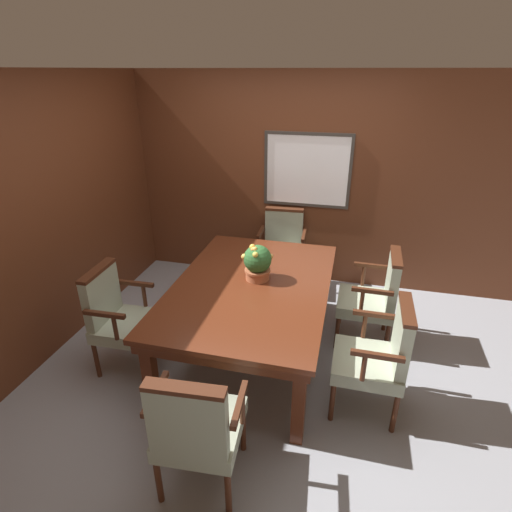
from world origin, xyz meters
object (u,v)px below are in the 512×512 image
chair_right_far (375,295)px  chair_right_near (379,354)px  chair_head_far (282,246)px  chair_head_near (197,426)px  chair_left_near (119,315)px  dining_table (252,292)px  potted_plant (257,262)px

chair_right_far → chair_right_near: (0.02, -0.88, 0.00)m
chair_head_far → chair_right_near: (1.07, -1.80, 0.00)m
chair_head_near → chair_head_far: size_ratio=1.00×
chair_head_near → chair_left_near: bearing=-45.4°
dining_table → potted_plant: size_ratio=5.95×
chair_left_near → chair_right_near: size_ratio=1.00×
dining_table → potted_plant: 0.27m
dining_table → chair_right_far: bearing=23.1°
chair_head_near → chair_right_far: (1.06, 1.83, 0.00)m
chair_head_near → chair_head_far: bearing=-94.5°
chair_right_far → chair_left_near: 2.32m
chair_right_far → potted_plant: size_ratio=2.84×
chair_left_near → potted_plant: potted_plant is taller
dining_table → chair_right_near: bearing=-21.3°
dining_table → potted_plant: bearing=76.7°
chair_head_far → chair_left_near: (-1.09, -1.80, 0.00)m
chair_left_near → chair_right_near: same height
potted_plant → chair_left_near: bearing=-154.3°
chair_right_far → chair_left_near: same height
chair_head_far → chair_left_near: same height
dining_table → chair_head_far: 1.38m
chair_right_near → chair_head_far: bearing=-148.9°
chair_right_far → dining_table: bearing=-65.7°
chair_head_far → chair_right_near: bearing=-62.1°
chair_head_far → potted_plant: size_ratio=2.84×
chair_right_far → chair_right_near: bearing=2.2°
dining_table → chair_left_near: (-1.07, -0.42, -0.14)m
chair_right_near → chair_left_near: bearing=-89.6°
chair_right_near → chair_right_far: bearing=-178.7°
chair_head_near → potted_plant: potted_plant is taller
chair_right_near → potted_plant: bearing=-116.0°
dining_table → chair_right_far: chair_right_far is taller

